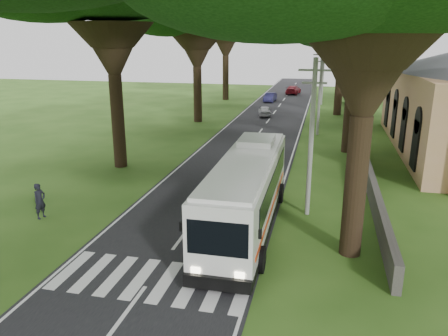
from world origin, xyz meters
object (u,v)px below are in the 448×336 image
at_px(pole_mid, 320,91).
at_px(coach_bus, 247,191).
at_px(pole_near, 311,136).
at_px(distant_car_b, 270,97).
at_px(pole_far, 323,74).
at_px(distant_car_c, 293,90).
at_px(distant_car_a, 265,111).
at_px(pedestrian, 40,201).

bearing_deg(pole_mid, coach_bus, -97.13).
bearing_deg(pole_near, distant_car_b, 99.98).
relative_size(pole_far, coach_bus, 0.67).
bearing_deg(distant_car_c, distant_car_a, 92.57).
bearing_deg(pole_near, pedestrian, -164.76).
bearing_deg(pole_far, pedestrian, -106.91).
bearing_deg(pole_mid, pole_near, -90.00).
bearing_deg(distant_car_b, pole_near, -76.28).
xyz_separation_m(coach_bus, distant_car_c, (-1.90, 53.26, -1.20)).
height_order(distant_car_b, pedestrian, pedestrian).
height_order(pole_near, distant_car_a, pole_near).
bearing_deg(coach_bus, pole_near, 40.00).
bearing_deg(pole_far, coach_bus, -93.78).
relative_size(distant_car_a, distant_car_b, 0.92).
relative_size(distant_car_b, distant_car_c, 0.82).
distance_m(pole_far, distant_car_c, 12.34).
distance_m(coach_bus, pedestrian, 10.57).
height_order(coach_bus, distant_car_c, coach_bus).
distance_m(pole_near, pole_mid, 20.00).
bearing_deg(coach_bus, distant_car_c, 91.58).
relative_size(pole_near, distant_car_a, 2.29).
bearing_deg(coach_bus, distant_car_b, 95.36).
height_order(distant_car_a, distant_car_b, distant_car_b).
distance_m(pole_mid, distant_car_c, 31.42).
xyz_separation_m(pole_far, pedestrian, (-13.26, -43.61, -3.25)).
height_order(distant_car_c, pedestrian, pedestrian).
bearing_deg(pole_far, distant_car_c, 113.38).
bearing_deg(pole_far, distant_car_b, 170.71).
relative_size(pole_mid, distant_car_b, 2.11).
distance_m(coach_bus, distant_car_a, 31.60).
xyz_separation_m(pole_mid, coach_bus, (-2.80, -22.39, -2.28)).
bearing_deg(pole_near, pole_mid, 90.00).
distance_m(coach_bus, distant_car_c, 53.31).
xyz_separation_m(pole_near, pole_mid, (0.00, 20.00, 0.00)).
relative_size(pole_near, distant_car_c, 1.72).
distance_m(pole_near, distant_car_b, 41.97).
relative_size(pole_mid, coach_bus, 0.67).
relative_size(pole_mid, pole_far, 1.00).
height_order(coach_bus, distant_car_b, coach_bus).
bearing_deg(distant_car_a, coach_bus, 85.33).
height_order(pole_far, pedestrian, pole_far).
bearing_deg(pole_mid, pole_far, 90.00).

